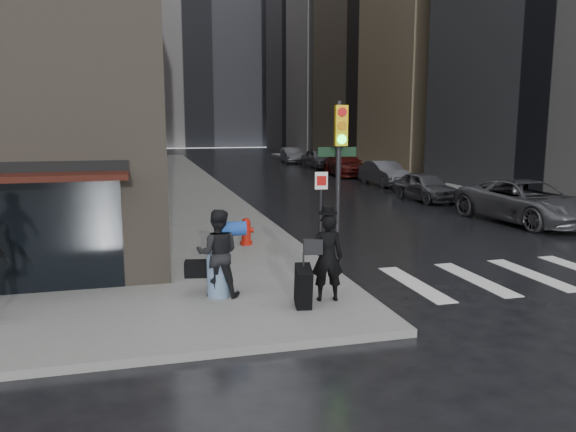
# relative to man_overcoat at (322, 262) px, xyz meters

# --- Properties ---
(ground) EXTENTS (140.00, 140.00, 0.00)m
(ground) POSITION_rel_man_overcoat_xyz_m (-0.87, 0.11, -0.98)
(ground) COLOR black
(ground) RESTS_ON ground
(sidewalk_left) EXTENTS (4.00, 50.00, 0.15)m
(sidewalk_left) POSITION_rel_man_overcoat_xyz_m (-0.87, 27.11, -0.90)
(sidewalk_left) COLOR slate
(sidewalk_left) RESTS_ON ground
(sidewalk_right) EXTENTS (3.00, 50.00, 0.15)m
(sidewalk_right) POSITION_rel_man_overcoat_xyz_m (12.63, 27.11, -0.90)
(sidewalk_right) COLOR slate
(sidewalk_right) RESTS_ON ground
(crosswalk) EXTENTS (8.50, 3.00, 0.01)m
(crosswalk) POSITION_rel_man_overcoat_xyz_m (6.63, 1.11, -0.97)
(crosswalk) COLOR silver
(crosswalk) RESTS_ON ground
(bldg_left_far) EXTENTS (22.00, 20.00, 26.00)m
(bldg_left_far) POSITION_rel_man_overcoat_xyz_m (-13.87, 62.11, 12.02)
(bldg_left_far) COLOR maroon
(bldg_left_far) RESTS_ON ground
(bldg_right_far) EXTENTS (22.00, 20.00, 25.00)m
(bldg_right_far) POSITION_rel_man_overcoat_xyz_m (25.13, 58.11, 11.52)
(bldg_right_far) COLOR slate
(bldg_right_far) RESTS_ON ground
(bldg_distant) EXTENTS (40.00, 12.00, 32.00)m
(bldg_distant) POSITION_rel_man_overcoat_xyz_m (5.13, 78.11, 15.02)
(bldg_distant) COLOR slate
(bldg_distant) RESTS_ON ground
(man_overcoat) EXTENTS (1.15, 0.96, 1.97)m
(man_overcoat) POSITION_rel_man_overcoat_xyz_m (0.00, 0.00, 0.00)
(man_overcoat) COLOR black
(man_overcoat) RESTS_ON ground
(man_jeans) EXTENTS (1.28, 0.89, 1.83)m
(man_jeans) POSITION_rel_man_overcoat_xyz_m (-1.97, 0.89, 0.09)
(man_jeans) COLOR black
(man_jeans) RESTS_ON ground
(traffic_light) EXTENTS (1.01, 0.51, 4.05)m
(traffic_light) POSITION_rel_man_overcoat_xyz_m (0.99, 1.92, 1.79)
(traffic_light) COLOR black
(traffic_light) RESTS_ON ground
(fire_hydrant) EXTENTS (0.46, 0.35, 0.80)m
(fire_hydrant) POSITION_rel_man_overcoat_xyz_m (-0.49, 5.64, -0.47)
(fire_hydrant) COLOR #A7160A
(fire_hydrant) RESTS_ON ground
(parked_car_0) EXTENTS (3.19, 5.92, 1.58)m
(parked_car_0) POSITION_rel_man_overcoat_xyz_m (10.43, 7.38, -0.18)
(parked_car_0) COLOR #4A494E
(parked_car_0) RESTS_ON ground
(parked_car_1) EXTENTS (1.92, 4.13, 1.37)m
(parked_car_1) POSITION_rel_man_overcoat_xyz_m (9.70, 13.74, -0.29)
(parked_car_1) COLOR #49494E
(parked_car_1) RESTS_ON ground
(parked_car_2) EXTENTS (1.65, 4.42, 1.44)m
(parked_car_2) POSITION_rel_man_overcoat_xyz_m (10.50, 20.10, -0.25)
(parked_car_2) COLOR #414146
(parked_car_2) RESTS_ON ground
(parked_car_3) EXTENTS (2.47, 5.43, 1.54)m
(parked_car_3) POSITION_rel_man_overcoat_xyz_m (10.43, 26.47, -0.20)
(parked_car_3) COLOR #450F0D
(parked_car_3) RESTS_ON ground
(parked_car_4) EXTENTS (2.11, 4.71, 1.57)m
(parked_car_4) POSITION_rel_man_overcoat_xyz_m (10.54, 32.83, -0.19)
(parked_car_4) COLOR #4A4A4F
(parked_car_4) RESTS_ON ground
(parked_car_5) EXTENTS (1.85, 4.38, 1.41)m
(parked_car_5) POSITION_rel_man_overcoat_xyz_m (9.99, 39.19, -0.27)
(parked_car_5) COLOR #3B3B3F
(parked_car_5) RESTS_ON ground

